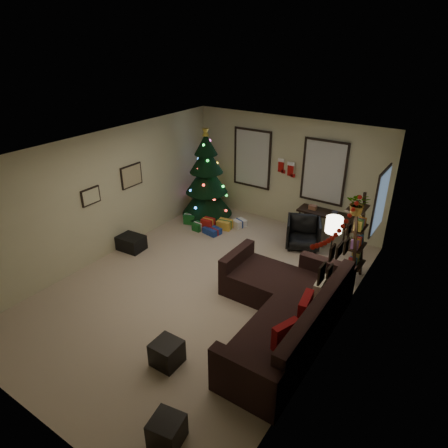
{
  "coord_description": "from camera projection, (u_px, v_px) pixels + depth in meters",
  "views": [
    {
      "loc": [
        3.88,
        -5.05,
        4.49
      ],
      "look_at": [
        0.1,
        0.6,
        1.15
      ],
      "focal_mm": 31.81,
      "sensor_mm": 36.0,
      "label": 1
    }
  ],
  "objects": [
    {
      "name": "floor",
      "position": [
        203.0,
        287.0,
        7.68
      ],
      "size": [
        7.0,
        7.0,
        0.0
      ],
      "primitive_type": "plane",
      "color": "tan",
      "rests_on": "ground"
    },
    {
      "name": "ceiling",
      "position": [
        199.0,
        151.0,
        6.49
      ],
      "size": [
        7.0,
        7.0,
        0.0
      ],
      "primitive_type": "plane",
      "rotation": [
        3.14,
        0.0,
        0.0
      ],
      "color": "white",
      "rests_on": "floor"
    },
    {
      "name": "wall_back",
      "position": [
        286.0,
        172.0,
        9.7
      ],
      "size": [
        5.0,
        0.0,
        5.0
      ],
      "primitive_type": "plane",
      "rotation": [
        1.57,
        0.0,
        0.0
      ],
      "color": "#C2BC93",
      "rests_on": "floor"
    },
    {
      "name": "wall_front",
      "position": [
        15.0,
        339.0,
        4.48
      ],
      "size": [
        5.0,
        0.0,
        5.0
      ],
      "primitive_type": "plane",
      "rotation": [
        -1.57,
        0.0,
        0.0
      ],
      "color": "#C2BC93",
      "rests_on": "floor"
    },
    {
      "name": "wall_left",
      "position": [
        106.0,
        196.0,
        8.34
      ],
      "size": [
        0.0,
        7.0,
        7.0
      ],
      "primitive_type": "plane",
      "rotation": [
        1.57,
        0.0,
        1.57
      ],
      "color": "#C2BC93",
      "rests_on": "floor"
    },
    {
      "name": "wall_right",
      "position": [
        337.0,
        267.0,
        5.84
      ],
      "size": [
        0.0,
        7.0,
        7.0
      ],
      "primitive_type": "plane",
      "rotation": [
        1.57,
        0.0,
        -1.57
      ],
      "color": "#C2BC93",
      "rests_on": "floor"
    },
    {
      "name": "window_back_left",
      "position": [
        252.0,
        158.0,
        10.06
      ],
      "size": [
        1.05,
        0.06,
        1.5
      ],
      "color": "#728CB2",
      "rests_on": "wall_back"
    },
    {
      "name": "window_back_right",
      "position": [
        324.0,
        172.0,
        9.12
      ],
      "size": [
        1.05,
        0.06,
        1.5
      ],
      "color": "#728CB2",
      "rests_on": "wall_back"
    },
    {
      "name": "window_right_wall",
      "position": [
        381.0,
        201.0,
        7.69
      ],
      "size": [
        0.06,
        0.9,
        1.3
      ],
      "color": "#728CB2",
      "rests_on": "wall_right"
    },
    {
      "name": "christmas_tree",
      "position": [
        207.0,
        181.0,
        10.12
      ],
      "size": [
        1.31,
        1.31,
        2.44
      ],
      "rotation": [
        0.0,
        0.0,
        -0.42
      ],
      "color": "black",
      "rests_on": "floor"
    },
    {
      "name": "presents",
      "position": [
        210.0,
        222.0,
        10.0
      ],
      "size": [
        1.5,
        1.01,
        0.3
      ],
      "rotation": [
        0.0,
        0.0,
        -0.33
      ],
      "color": "#14591E",
      "rests_on": "floor"
    },
    {
      "name": "sofa",
      "position": [
        284.0,
        312.0,
        6.54
      ],
      "size": [
        2.16,
        3.11,
        0.93
      ],
      "color": "black",
      "rests_on": "floor"
    },
    {
      "name": "pillow_red_a",
      "position": [
        285.0,
        336.0,
        5.54
      ],
      "size": [
        0.26,
        0.45,
        0.43
      ],
      "primitive_type": "cube",
      "rotation": [
        0.0,
        0.0,
        -0.35
      ],
      "color": "maroon",
      "rests_on": "sofa"
    },
    {
      "name": "pillow_red_b",
      "position": [
        305.0,
        310.0,
        6.06
      ],
      "size": [
        0.2,
        0.49,
        0.48
      ],
      "primitive_type": "cube",
      "rotation": [
        0.0,
        0.0,
        0.15
      ],
      "color": "maroon",
      "rests_on": "sofa"
    },
    {
      "name": "pillow_cream",
      "position": [
        320.0,
        291.0,
        6.51
      ],
      "size": [
        0.16,
        0.44,
        0.43
      ],
      "primitive_type": "cube",
      "rotation": [
        0.0,
        0.0,
        0.08
      ],
      "color": "#BCB498",
      "rests_on": "sofa"
    },
    {
      "name": "ottoman_near",
      "position": [
        167.0,
        353.0,
        5.86
      ],
      "size": [
        0.4,
        0.4,
        0.38
      ],
      "primitive_type": "cube",
      "rotation": [
        0.0,
        0.0,
        0.01
      ],
      "color": "black",
      "rests_on": "floor"
    },
    {
      "name": "ottoman_far",
      "position": [
        167.0,
        431.0,
        4.74
      ],
      "size": [
        0.44,
        0.44,
        0.36
      ],
      "primitive_type": "cube",
      "rotation": [
        0.0,
        0.0,
        0.17
      ],
      "color": "black",
      "rests_on": "floor"
    },
    {
      "name": "desk",
      "position": [
        325.0,
        215.0,
        9.23
      ],
      "size": [
        1.26,
        0.45,
        0.68
      ],
      "color": "black",
      "rests_on": "floor"
    },
    {
      "name": "desk_chair",
      "position": [
        303.0,
        233.0,
        8.98
      ],
      "size": [
        0.88,
        0.85,
        0.7
      ],
      "primitive_type": "imported",
      "rotation": [
        0.0,
        0.0,
        0.41
      ],
      "color": "black",
      "rests_on": "floor"
    },
    {
      "name": "bookshelf",
      "position": [
        358.0,
        241.0,
        7.59
      ],
      "size": [
        0.3,
        0.52,
        1.76
      ],
      "color": "black",
      "rests_on": "floor"
    },
    {
      "name": "potted_plant",
      "position": [
        359.0,
        200.0,
        6.85
      ],
      "size": [
        0.57,
        0.52,
        0.55
      ],
      "primitive_type": "imported",
      "rotation": [
        0.0,
        0.0,
        0.2
      ],
      "color": "#4C4C4C",
      "rests_on": "bookshelf"
    },
    {
      "name": "floor_lamp",
      "position": [
        333.0,
        229.0,
        7.26
      ],
      "size": [
        0.3,
        0.3,
        1.44
      ],
      "rotation": [
        0.0,
        0.0,
        -0.37
      ],
      "color": "black",
      "rests_on": "floor"
    },
    {
      "name": "art_map",
      "position": [
        131.0,
        176.0,
        8.79
      ],
      "size": [
        0.04,
        0.6,
        0.5
      ],
      "color": "black",
      "rests_on": "wall_left"
    },
    {
      "name": "art_abstract",
      "position": [
        91.0,
        196.0,
        7.99
      ],
      "size": [
        0.04,
        0.45,
        0.35
      ],
      "color": "black",
      "rests_on": "wall_left"
    },
    {
      "name": "gallery",
      "position": [
        335.0,
        255.0,
        5.7
      ],
      "size": [
        0.03,
        1.25,
        0.54
      ],
      "color": "black",
      "rests_on": "wall_right"
    },
    {
      "name": "garland",
      "position": [
        338.0,
        225.0,
        5.54
      ],
      "size": [
        0.08,
        1.9,
        0.3
      ],
      "primitive_type": null,
      "color": "#A5140C",
      "rests_on": "wall_right"
    },
    {
      "name": "stocking_left",
      "position": [
        281.0,
        165.0,
        9.69
      ],
      "size": [
        0.2,
        0.05,
        0.36
      ],
      "color": "#990F0C",
      "rests_on": "wall_back"
    },
    {
      "name": "stocking_right",
      "position": [
        291.0,
        169.0,
        9.4
      ],
      "size": [
        0.2,
        0.05,
        0.36
      ],
      "color": "#990F0C",
      "rests_on": "wall_back"
    },
    {
      "name": "storage_bin",
      "position": [
        130.0,
        242.0,
        8.97
      ],
      "size": [
        0.68,
        0.48,
        0.33
      ],
      "primitive_type": "cube",
      "rotation": [
        0.0,
        0.0,
        0.06
      ],
      "color": "black",
      "rests_on": "floor"
    }
  ]
}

